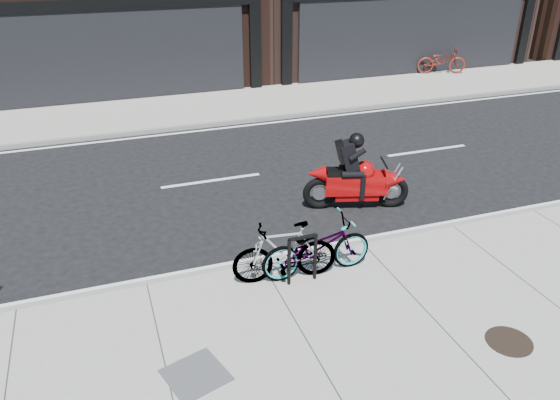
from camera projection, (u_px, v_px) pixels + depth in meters
name	position (u px, v px, depth m)	size (l,w,h in m)	color
ground	(233.00, 218.00, 11.40)	(120.00, 120.00, 0.00)	black
sidewalk_near	(331.00, 386.00, 7.15)	(60.00, 6.00, 0.13)	gray
sidewalk_far	(172.00, 111.00, 17.91)	(60.00, 3.50, 0.13)	gray
bike_rack	(302.00, 255.00, 8.92)	(0.53, 0.07, 0.88)	black
bicycle_front	(317.00, 247.00, 9.15)	(0.68, 1.94, 1.02)	gray
bicycle_rear	(285.00, 252.00, 8.97)	(0.50, 1.76, 1.06)	gray
motorcycle	(361.00, 178.00, 11.55)	(2.23, 1.04, 1.71)	black
bicycle_far	(442.00, 61.00, 22.00)	(0.68, 1.95, 1.02)	maroon
manhole_cover	(509.00, 341.00, 7.80)	(0.66, 0.66, 0.01)	black
utility_grate	(196.00, 375.00, 7.22)	(0.75, 0.75, 0.01)	#49484B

